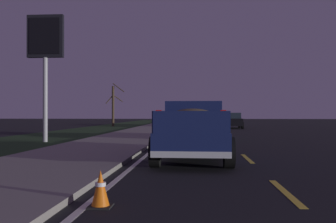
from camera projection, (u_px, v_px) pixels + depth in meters
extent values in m
plane|color=black|center=(218.00, 133.00, 28.27)|extent=(144.00, 144.00, 0.00)
cube|color=gray|center=(144.00, 131.00, 28.71)|extent=(108.00, 4.00, 0.12)
cube|color=#1E3819|center=(82.00, 132.00, 29.10)|extent=(108.00, 6.00, 0.01)
cube|color=yellow|center=(285.00, 192.00, 6.82)|extent=(2.40, 0.14, 0.01)
cube|color=yellow|center=(247.00, 158.00, 11.94)|extent=(2.40, 0.14, 0.01)
cube|color=yellow|center=(229.00, 143.00, 18.40)|extent=(2.40, 0.14, 0.01)
cube|color=yellow|center=(222.00, 136.00, 23.44)|extent=(2.40, 0.14, 0.01)
cube|color=yellow|center=(217.00, 132.00, 29.05)|extent=(2.40, 0.14, 0.01)
cube|color=yellow|center=(213.00, 129.00, 35.62)|extent=(2.40, 0.14, 0.01)
cube|color=yellow|center=(211.00, 126.00, 41.71)|extent=(2.40, 0.14, 0.01)
cube|color=yellow|center=(209.00, 125.00, 48.33)|extent=(2.40, 0.14, 0.01)
cube|color=yellow|center=(208.00, 123.00, 53.64)|extent=(2.40, 0.14, 0.01)
cube|color=yellow|center=(207.00, 123.00, 59.14)|extent=(2.40, 0.14, 0.01)
cube|color=yellow|center=(206.00, 122.00, 64.58)|extent=(2.40, 0.14, 0.01)
cube|color=yellow|center=(205.00, 121.00, 70.80)|extent=(2.40, 0.14, 0.01)
cube|color=yellow|center=(204.00, 120.00, 76.58)|extent=(2.40, 0.14, 0.01)
cube|color=silver|center=(174.00, 132.00, 28.53)|extent=(108.00, 0.14, 0.01)
cube|color=#141E4C|center=(193.00, 138.00, 11.72)|extent=(5.43, 2.08, 0.60)
cube|color=#141E4C|center=(194.00, 115.00, 12.91)|extent=(2.19, 1.87, 0.90)
cube|color=#1E2833|center=(193.00, 113.00, 11.87)|extent=(0.06, 1.44, 0.50)
cube|color=#141E4C|center=(160.00, 121.00, 10.74)|extent=(3.02, 0.12, 0.56)
cube|color=#141E4C|center=(225.00, 121.00, 10.57)|extent=(3.02, 0.12, 0.56)
cube|color=#141E4C|center=(191.00, 122.00, 9.08)|extent=(0.11, 1.88, 0.56)
cube|color=silver|center=(191.00, 155.00, 9.07)|extent=(0.15, 2.00, 0.16)
cube|color=red|center=(159.00, 114.00, 9.16)|extent=(0.06, 0.14, 0.20)
cube|color=red|center=(223.00, 114.00, 9.02)|extent=(0.06, 0.14, 0.20)
ellipsoid|color=#4C422D|center=(192.00, 120.00, 10.65)|extent=(2.61, 1.56, 0.64)
sphere|color=silver|center=(181.00, 124.00, 11.18)|extent=(0.40, 0.40, 0.40)
sphere|color=beige|center=(203.00, 126.00, 10.03)|extent=(0.34, 0.34, 0.34)
cylinder|color=black|center=(167.00, 142.00, 13.59)|extent=(0.84, 0.28, 0.84)
cylinder|color=black|center=(222.00, 142.00, 13.41)|extent=(0.84, 0.28, 0.84)
cylinder|color=black|center=(155.00, 152.00, 10.04)|extent=(0.84, 0.28, 0.84)
cylinder|color=black|center=(229.00, 152.00, 9.86)|extent=(0.84, 0.28, 0.84)
cube|color=#B2B5BA|center=(196.00, 121.00, 43.00)|extent=(4.41, 1.82, 0.70)
cube|color=#1E2833|center=(196.00, 115.00, 42.76)|extent=(2.47, 1.60, 0.56)
cylinder|color=black|center=(188.00, 123.00, 44.56)|extent=(0.68, 0.22, 0.68)
cylinder|color=black|center=(203.00, 123.00, 44.43)|extent=(0.68, 0.22, 0.68)
cylinder|color=black|center=(188.00, 123.00, 41.58)|extent=(0.68, 0.22, 0.68)
cylinder|color=black|center=(204.00, 123.00, 41.44)|extent=(0.68, 0.22, 0.68)
cube|color=red|center=(196.00, 121.00, 40.86)|extent=(0.09, 1.51, 0.10)
cube|color=#14592D|center=(197.00, 128.00, 20.81)|extent=(4.41, 1.83, 0.70)
cube|color=#1E2833|center=(197.00, 117.00, 20.56)|extent=(2.48, 1.60, 0.56)
cylinder|color=black|center=(182.00, 132.00, 22.36)|extent=(0.68, 0.22, 0.68)
cylinder|color=black|center=(212.00, 132.00, 22.24)|extent=(0.68, 0.22, 0.68)
cylinder|color=black|center=(180.00, 135.00, 19.38)|extent=(0.68, 0.22, 0.68)
cylinder|color=black|center=(215.00, 135.00, 19.25)|extent=(0.68, 0.22, 0.68)
cube|color=red|center=(198.00, 129.00, 18.67)|extent=(0.09, 1.51, 0.10)
cube|color=black|center=(232.00, 122.00, 36.74)|extent=(4.43, 1.87, 0.70)
cube|color=#1E2833|center=(232.00, 116.00, 36.49)|extent=(2.49, 1.62, 0.56)
cylinder|color=black|center=(222.00, 124.00, 38.31)|extent=(0.68, 0.22, 0.68)
cylinder|color=black|center=(239.00, 124.00, 38.14)|extent=(0.68, 0.22, 0.68)
cylinder|color=black|center=(223.00, 125.00, 35.33)|extent=(0.68, 0.22, 0.68)
cylinder|color=black|center=(242.00, 125.00, 35.16)|extent=(0.68, 0.22, 0.68)
cube|color=red|center=(233.00, 122.00, 34.60)|extent=(0.10, 1.51, 0.10)
cylinder|color=#99999E|center=(45.00, 78.00, 18.96)|extent=(0.24, 0.24, 6.56)
cube|color=black|center=(45.00, 36.00, 18.97)|extent=(0.24, 1.90, 2.20)
cube|color=black|center=(44.00, 36.00, 18.84)|extent=(0.04, 1.60, 1.87)
cylinder|color=#423323|center=(113.00, 106.00, 42.07)|extent=(0.28, 0.28, 4.61)
cylinder|color=#423323|center=(118.00, 98.00, 42.21)|extent=(0.37, 1.13, 0.87)
cylinder|color=#423323|center=(109.00, 99.00, 42.07)|extent=(0.16, 0.90, 1.05)
cylinder|color=#423323|center=(119.00, 88.00, 41.82)|extent=(0.41, 1.43, 1.10)
cube|color=black|center=(100.00, 206.00, 5.74)|extent=(0.36, 0.36, 0.03)
cone|color=orange|center=(100.00, 188.00, 5.74)|extent=(0.28, 0.28, 0.55)
cylinder|color=white|center=(100.00, 184.00, 5.74)|extent=(0.17, 0.17, 0.06)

